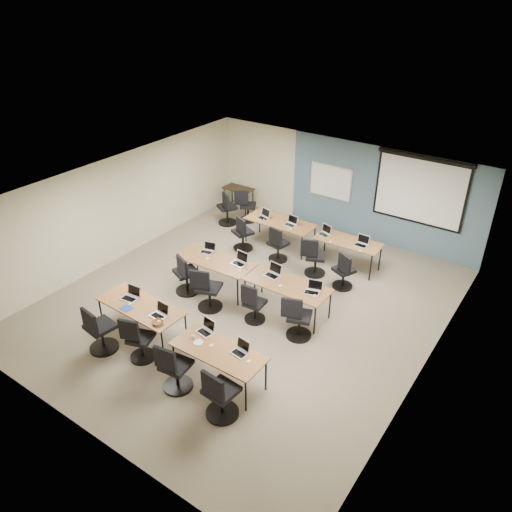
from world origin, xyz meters
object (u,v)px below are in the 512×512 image
Objects in this scene: laptop_2 at (206,329)px; laptop_9 at (291,223)px; laptop_6 at (273,273)px; laptop_1 at (160,313)px; task_chair_2 at (174,371)px; training_table_back_right at (348,243)px; task_chair_6 at (253,306)px; training_table_front_right at (219,353)px; task_chair_1 at (139,342)px; task_chair_8 at (242,236)px; laptop_0 at (131,295)px; training_table_back_left at (280,223)px; laptop_10 at (325,232)px; training_table_mid_right at (287,286)px; laptop_3 at (241,350)px; laptop_4 at (208,250)px; laptop_7 at (313,289)px; training_table_mid_left at (216,262)px; whiteboard at (331,182)px; laptop_11 at (362,243)px; task_chair_10 at (314,260)px; task_chair_11 at (343,274)px; training_table_front_left at (141,307)px; utility_table at (238,191)px; spare_chair_b at (227,211)px; task_chair_9 at (277,247)px; task_chair_7 at (297,321)px; laptop_8 at (264,216)px; projector_screen at (421,187)px; task_chair_4 at (186,277)px; spare_chair_a at (246,208)px; task_chair_3 at (220,397)px; task_chair_0 at (99,333)px.

laptop_2 is 4.89m from laptop_9.
laptop_1 is at bearing -104.56° from laptop_6.
laptop_2 is at bearing 81.22° from task_chair_2.
task_chair_6 reaches higher than training_table_back_right.
task_chair_1 reaches higher than training_table_front_right.
laptop_1 is at bearing -52.29° from task_chair_8.
laptop_0 is (-2.50, 0.26, 0.11)m from training_table_front_right.
training_table_front_right is 0.92× the size of training_table_back_left.
task_chair_6 is 3.26m from laptop_10.
laptop_3 reaches higher than training_table_mid_right.
laptop_7 is (2.92, -0.07, 0.00)m from laptop_4.
laptop_4 is at bearing 150.63° from training_table_mid_left.
task_chair_2 is 3.34× the size of laptop_4.
whiteboard reaches higher than task_chair_8.
task_chair_2 is 1.01× the size of task_chair_8.
laptop_11 is (2.09, 5.49, 0.39)m from task_chair_1.
task_chair_8 reaches higher than laptop_10.
task_chair_11 is (0.88, -0.14, -0.02)m from task_chair_10.
training_table_front_left is at bearing -114.98° from laptop_6.
task_chair_10 is 0.89m from task_chair_11.
spare_chair_b reaches higher than utility_table.
task_chair_10 reaches higher than task_chair_9.
task_chair_7 is at bearing -28.12° from laptop_4.
laptop_8 is 0.32× the size of spare_chair_b.
task_chair_7 reaches higher than task_chair_9.
projector_screen reaches higher than laptop_11.
training_table_front_left is 0.82m from task_chair_1.
task_chair_4 is 3.24× the size of laptop_11.
laptop_3 is 0.86× the size of laptop_6.
laptop_1 is at bearing -10.74° from laptop_0.
utility_table is (-2.71, 1.96, 0.25)m from task_chair_9.
task_chair_9 is 3.35m from utility_table.
laptop_0 reaches higher than task_chair_1.
utility_table is at bearing 152.61° from task_chair_8.
task_chair_10 is at bearing -133.88° from laptop_11.
training_table_back_left is 3.44m from laptop_7.
task_chair_7 is at bearing -92.35° from task_chair_10.
laptop_11 is 4.82m from utility_table.
task_chair_6 is 2.48m from task_chair_11.
spare_chair_a is (-4.04, 1.69, 0.01)m from task_chair_11.
task_chair_1 is at bearing -47.45° from task_chair_4.
task_chair_4 is (-0.80, 2.25, 0.03)m from task_chair_1.
task_chair_3 is 8.42m from utility_table.
spare_chair_a is (-1.11, 6.47, -0.03)m from task_chair_0.
utility_table is at bearing 130.84° from laptop_2.
task_chair_0 is (-0.42, -3.12, -0.25)m from training_table_mid_left.
task_chair_2 is 4.83m from task_chair_11.
task_chair_3 is at bearing -110.10° from task_chair_7.
spare_chair_b reaches higher than task_chair_9.
task_chair_9 reaches higher than laptop_9.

